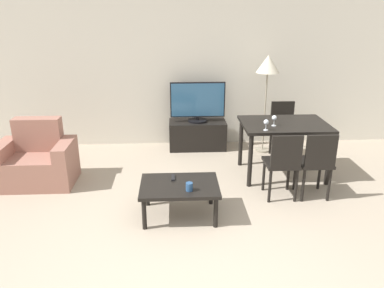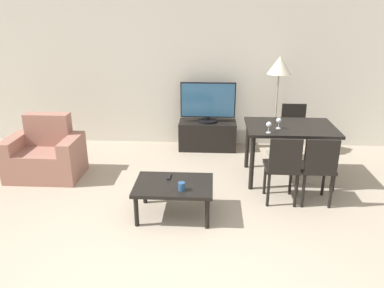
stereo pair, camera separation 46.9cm
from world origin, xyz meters
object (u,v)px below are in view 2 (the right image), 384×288
Objects in this scene: floor_lamp at (279,70)px; tv_stand at (207,135)px; cup_white_near at (182,186)px; dining_table at (290,133)px; coffee_table at (174,187)px; dining_chair_near_right at (318,166)px; wine_glass_center at (279,121)px; tv at (208,102)px; wine_glass_left at (269,125)px; dining_chair_near at (283,166)px; remote_primary at (169,177)px; dining_chair_far at (294,129)px; armchair at (46,156)px.

tv_stand is at bearing 170.34° from floor_lamp.
tv_stand is at bearing 84.22° from cup_white_near.
coffee_table is at bearing -143.96° from dining_table.
dining_chair_near_right is 0.81m from wine_glass_center.
coffee_table is (-0.34, -2.20, -0.45)m from tv.
floor_lamp reaches higher than wine_glass_left.
cup_white_near is at bearing -138.30° from wine_glass_left.
dining_chair_near_right is (1.68, 0.35, 0.15)m from coffee_table.
wine_glass_left is at bearing 108.11° from dining_chair_near.
tv reaches higher than dining_chair_near.
remote_primary is (-1.75, -0.19, -0.09)m from dining_chair_near_right.
coffee_table is 5.88× the size of remote_primary.
floor_lamp is (1.42, 2.02, 1.02)m from coffee_table.
dining_chair_near_right reaches higher than tv_stand.
floor_lamp is at bearing 138.17° from dining_chair_far.
remote_primary is at bearing -101.47° from tv_stand.
dining_table is 1.81m from remote_primary.
dining_chair_far is 1.23m from wine_glass_left.
dining_table is 12.70× the size of cup_white_near.
coffee_table is 9.50× the size of cup_white_near.
tv_stand is 2.30m from dining_chair_near_right.
dining_table is at bearing 42.63° from wine_glass_left.
dining_table is 1.85m from cup_white_near.
armchair is at bearing 156.26° from remote_primary.
tv is at bearing 81.15° from coffee_table.
dining_table is 0.77m from dining_chair_near.
wine_glass_left is at bearing -117.81° from dining_chair_far.
dining_chair_near is at bearing 15.43° from coffee_table.
dining_chair_far is (1.34, -0.41, -0.30)m from tv.
tv is at bearing 126.90° from wine_glass_center.
dining_chair_near is at bearing -71.89° from wine_glass_left.
wine_glass_left is at bearing 33.81° from coffee_table.
tv_stand is 1.66m from dining_table.
dining_table is at bearing 36.04° from coffee_table.
coffee_table is at bearing -125.18° from floor_lamp.
remote_primary is (-1.50, -1.86, -0.97)m from floor_lamp.
dining_chair_far is at bearing 74.07° from dining_chair_near.
dining_chair_far reaches higher than remote_primary.
wine_glass_left reaches higher than dining_chair_near_right.
dining_chair_near_right is (3.59, -0.62, 0.19)m from armchair.
armchair is 1.12× the size of coffee_table.
armchair is at bearing -151.25° from tv.
tv is at bearing 84.21° from cup_white_near.
dining_table is 8.07× the size of wine_glass_center.
cup_white_near reaches higher than coffee_table.
floor_lamp is at bearing 17.54° from armchair.
wine_glass_center is (0.94, -1.26, 0.07)m from tv.
wine_glass_center is (-0.39, -0.85, 0.37)m from dining_chair_far.
wine_glass_center reaches higher than remote_primary.
coffee_table is at bearing -65.82° from remote_primary.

